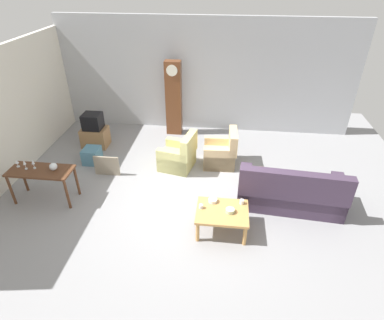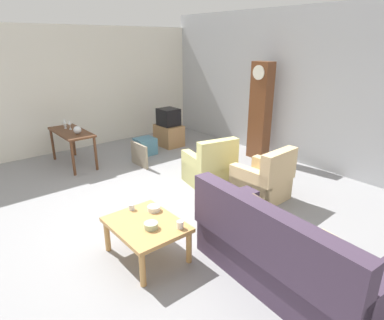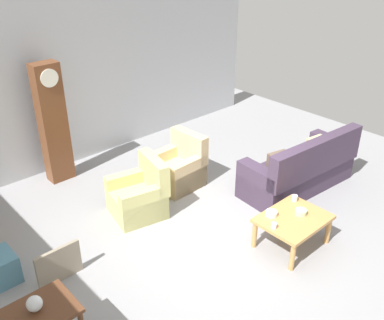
% 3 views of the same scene
% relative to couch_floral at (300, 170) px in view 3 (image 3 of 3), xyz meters
% --- Properties ---
extents(ground_plane, '(10.40, 10.40, 0.00)m').
position_rel_couch_floral_xyz_m(ground_plane, '(-2.05, 0.00, -0.35)').
color(ground_plane, gray).
extents(garage_door_wall, '(8.40, 0.16, 3.20)m').
position_rel_couch_floral_xyz_m(garage_door_wall, '(-2.05, 3.60, 1.25)').
color(garage_door_wall, '#ADAFB5').
rests_on(garage_door_wall, ground_plane).
extents(couch_floral, '(2.16, 1.04, 1.04)m').
position_rel_couch_floral_xyz_m(couch_floral, '(0.00, 0.00, 0.00)').
color(couch_floral, '#423347').
rests_on(couch_floral, ground_plane).
extents(armchair_olive_near, '(0.93, 0.91, 0.92)m').
position_rel_couch_floral_xyz_m(armchair_olive_near, '(-2.49, 1.25, -0.05)').
color(armchair_olive_near, '#CCC67A').
rests_on(armchair_olive_near, ground_plane).
extents(armchair_olive_far, '(0.82, 0.79, 0.92)m').
position_rel_couch_floral_xyz_m(armchair_olive_far, '(-1.45, 1.51, -0.05)').
color(armchair_olive_far, '#DDBB84').
rests_on(armchair_olive_far, ground_plane).
extents(coffee_table_wood, '(0.96, 0.76, 0.47)m').
position_rel_couch_floral_xyz_m(coffee_table_wood, '(-1.36, -0.84, 0.05)').
color(coffee_table_wood, tan).
rests_on(coffee_table_wood, ground_plane).
extents(grandfather_clock, '(0.44, 0.30, 2.13)m').
position_rel_couch_floral_xyz_m(grandfather_clock, '(-2.89, 3.11, 0.72)').
color(grandfather_clock, brown).
rests_on(grandfather_clock, ground_plane).
extents(framed_picture_leaning, '(0.60, 0.05, 0.49)m').
position_rel_couch_floral_xyz_m(framed_picture_leaning, '(-4.14, 0.72, -0.11)').
color(framed_picture_leaning, gray).
rests_on(framed_picture_leaning, ground_plane).
extents(storage_box_blue, '(0.40, 0.44, 0.39)m').
position_rel_couch_floral_xyz_m(storage_box_blue, '(-4.71, 1.23, -0.16)').
color(storage_box_blue, teal).
rests_on(storage_box_blue, ground_plane).
extents(glass_dome_cloche, '(0.16, 0.16, 0.16)m').
position_rel_couch_floral_xyz_m(glass_dome_cloche, '(-4.82, -0.29, 0.47)').
color(glass_dome_cloche, silver).
rests_on(glass_dome_cloche, console_table_dark).
extents(cup_white_porcelain, '(0.08, 0.08, 0.09)m').
position_rel_couch_floral_xyz_m(cup_white_porcelain, '(-1.00, -0.60, 0.16)').
color(cup_white_porcelain, white).
rests_on(cup_white_porcelain, coffee_table_wood).
extents(cup_blue_rimmed, '(0.08, 0.08, 0.08)m').
position_rel_couch_floral_xyz_m(cup_blue_rimmed, '(-1.76, -0.81, 0.16)').
color(cup_blue_rimmed, silver).
rests_on(cup_blue_rimmed, coffee_table_wood).
extents(bowl_white_stacked, '(0.17, 0.17, 0.07)m').
position_rel_couch_floral_xyz_m(bowl_white_stacked, '(-1.55, -0.60, 0.15)').
color(bowl_white_stacked, white).
rests_on(bowl_white_stacked, coffee_table_wood).
extents(bowl_shallow_green, '(0.17, 0.17, 0.07)m').
position_rel_couch_floral_xyz_m(bowl_shallow_green, '(-1.22, -0.86, 0.15)').
color(bowl_shallow_green, '#B2C69E').
rests_on(bowl_shallow_green, coffee_table_wood).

